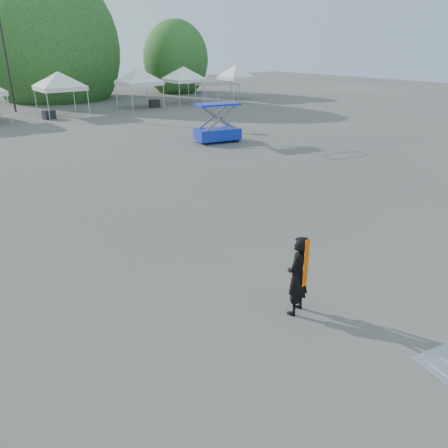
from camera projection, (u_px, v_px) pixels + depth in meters
ground at (212, 263)px, 11.49m from camera, size 120.00×120.00×0.00m
light_pole_east at (3, 41)px, 34.46m from camera, size 0.60×0.25×9.80m
tree_mid_e at (53, 48)px, 43.22m from camera, size 5.12×5.12×7.79m
tree_far_e at (176, 59)px, 49.56m from camera, size 3.84×3.84×5.84m
tent_f at (58, 75)px, 33.66m from camera, size 4.68×4.68×3.88m
tent_g at (138, 71)px, 37.88m from camera, size 4.59×4.59×3.88m
tent_h at (183, 69)px, 40.82m from camera, size 4.33×4.33×3.88m
tent_extra_8 at (236, 68)px, 43.40m from camera, size 3.84×3.84×3.88m
man at (297, 276)px, 9.05m from camera, size 0.75×0.62×1.76m
scissor_lift at (217, 113)px, 24.82m from camera, size 2.74×1.78×3.26m
crate_mid at (49, 115)px, 33.00m from camera, size 0.92×0.76×0.65m
crate_east at (154, 104)px, 39.02m from camera, size 0.91×0.73×0.67m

